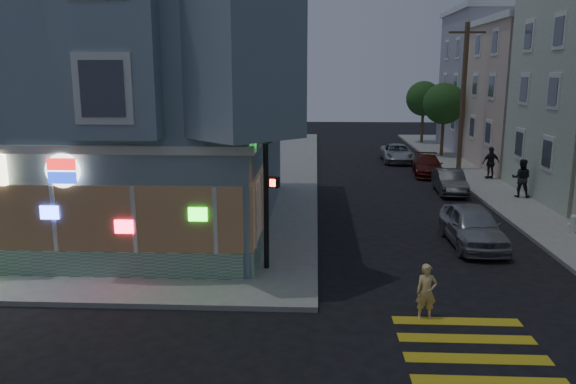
# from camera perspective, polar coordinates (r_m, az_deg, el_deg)

# --- Properties ---
(ground) EXTENTS (120.00, 120.00, 0.00)m
(ground) POSITION_cam_1_polar(r_m,az_deg,el_deg) (13.58, -10.15, -15.20)
(ground) COLOR black
(ground) RESTS_ON ground
(sidewalk_nw) EXTENTS (33.00, 42.00, 0.15)m
(sidewalk_nw) POSITION_cam_1_polar(r_m,az_deg,el_deg) (38.90, -22.14, 2.15)
(sidewalk_nw) COLOR gray
(sidewalk_nw) RESTS_ON ground
(corner_building) EXTENTS (14.60, 14.60, 11.40)m
(corner_building) POSITION_cam_1_polar(r_m,az_deg,el_deg) (24.41, -18.86, 10.59)
(corner_building) COLOR gray
(corner_building) RESTS_ON sidewalk_nw
(row_house_d) EXTENTS (12.00, 8.60, 10.50)m
(row_house_d) POSITION_cam_1_polar(r_m,az_deg,el_deg) (48.67, 23.18, 10.20)
(row_house_d) COLOR gray
(row_house_d) RESTS_ON sidewalk_ne
(utility_pole) EXTENTS (2.20, 0.30, 9.00)m
(utility_pole) POSITION_cam_1_polar(r_m,az_deg,el_deg) (36.91, 17.37, 9.39)
(utility_pole) COLOR #4C3826
(utility_pole) RESTS_ON sidewalk_ne
(street_tree_near) EXTENTS (3.00, 3.00, 5.30)m
(street_tree_near) POSITION_cam_1_polar(r_m,az_deg,el_deg) (42.83, 15.57, 8.63)
(street_tree_near) COLOR #4C3826
(street_tree_near) RESTS_ON sidewalk_ne
(street_tree_far) EXTENTS (3.00, 3.00, 5.30)m
(street_tree_far) POSITION_cam_1_polar(r_m,az_deg,el_deg) (50.65, 13.61, 9.20)
(street_tree_far) COLOR #4C3826
(street_tree_far) RESTS_ON sidewalk_ne
(running_child) EXTENTS (0.54, 0.36, 1.45)m
(running_child) POSITION_cam_1_polar(r_m,az_deg,el_deg) (14.88, 13.88, -9.82)
(running_child) COLOR #F6D07D
(running_child) RESTS_ON ground
(pedestrian_a) EXTENTS (1.09, 0.97, 1.88)m
(pedestrian_a) POSITION_cam_1_polar(r_m,az_deg,el_deg) (29.81, 22.62, 1.30)
(pedestrian_a) COLOR black
(pedestrian_a) RESTS_ON sidewalk_ne
(pedestrian_b) EXTENTS (1.16, 0.74, 1.84)m
(pedestrian_b) POSITION_cam_1_polar(r_m,az_deg,el_deg) (34.42, 19.91, 2.81)
(pedestrian_b) COLOR #232028
(pedestrian_b) RESTS_ON sidewalk_ne
(parked_car_a) EXTENTS (1.78, 4.33, 1.47)m
(parked_car_a) POSITION_cam_1_polar(r_m,az_deg,el_deg) (21.41, 18.23, -3.29)
(parked_car_a) COLOR #999BA0
(parked_car_a) RESTS_ON ground
(parked_car_b) EXTENTS (1.47, 3.81, 1.24)m
(parked_car_b) POSITION_cam_1_polar(r_m,az_deg,el_deg) (30.28, 16.10, 1.01)
(parked_car_b) COLOR #383A3D
(parked_car_b) RESTS_ON ground
(parked_car_c) EXTENTS (2.10, 4.30, 1.21)m
(parked_car_c) POSITION_cam_1_polar(r_m,az_deg,el_deg) (35.26, 14.01, 2.61)
(parked_car_c) COLOR #521812
(parked_car_c) RESTS_ON ground
(parked_car_d) EXTENTS (2.12, 4.50, 1.25)m
(parked_car_d) POSITION_cam_1_polar(r_m,az_deg,el_deg) (40.14, 11.04, 3.89)
(parked_car_d) COLOR #A3A9AD
(parked_car_d) RESTS_ON ground
(traffic_signal) EXTENTS (0.63, 0.57, 5.06)m
(traffic_signal) POSITION_cam_1_polar(r_m,az_deg,el_deg) (16.88, -2.25, 3.17)
(traffic_signal) COLOR black
(traffic_signal) RESTS_ON sidewalk_nw
(fire_hydrant) EXTENTS (0.42, 0.24, 0.73)m
(fire_hydrant) POSITION_cam_1_polar(r_m,az_deg,el_deg) (24.07, 26.97, -2.84)
(fire_hydrant) COLOR white
(fire_hydrant) RESTS_ON sidewalk_ne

